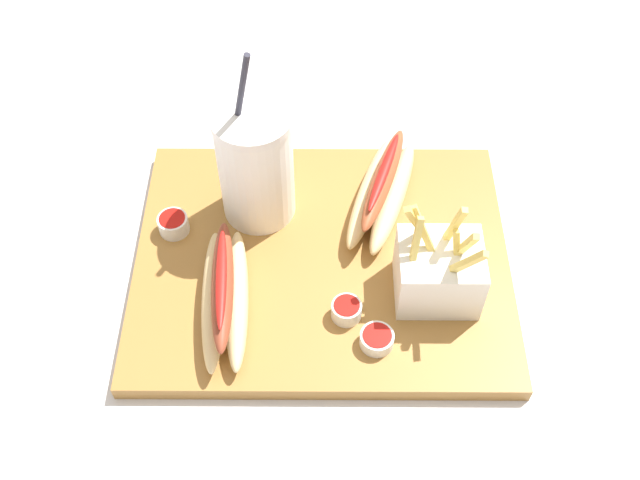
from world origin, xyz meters
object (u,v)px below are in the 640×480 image
hot_dog_1 (222,295)px  ketchup_cup_1 (375,339)px  ketchup_cup_3 (344,310)px  ketchup_cup_2 (171,223)px  fries_basket (436,271)px  soda_cup (254,165)px  hot_dog_2 (380,190)px

hot_dog_1 → ketchup_cup_1: 0.17m
ketchup_cup_1 → ketchup_cup_3: bearing=-47.7°
hot_dog_1 → ketchup_cup_2: 0.13m
fries_basket → ketchup_cup_2: fries_basket is taller
soda_cup → hot_dog_1: (0.03, 0.14, -0.05)m
fries_basket → hot_dog_1: (0.23, 0.02, -0.01)m
ketchup_cup_1 → fries_basket: bearing=-135.0°
ketchup_cup_1 → ketchup_cup_2: size_ratio=1.01×
fries_basket → ketchup_cup_1: fries_basket is taller
hot_dog_2 → ketchup_cup_1: hot_dog_2 is taller
soda_cup → ketchup_cup_2: size_ratio=6.55×
hot_dog_1 → ketchup_cup_3: bearing=175.4°
soda_cup → fries_basket: 0.24m
hot_dog_2 → hot_dog_1: bearing=40.2°
hot_dog_1 → ketchup_cup_3: size_ratio=5.52×
ketchup_cup_2 → fries_basket: bearing=164.3°
soda_cup → ketchup_cup_3: size_ratio=7.09×
ketchup_cup_1 → ketchup_cup_3: (0.03, -0.04, 0.00)m
ketchup_cup_3 → ketchup_cup_1: bearing=132.3°
hot_dog_2 → ketchup_cup_2: size_ratio=5.28×
fries_basket → hot_dog_2: (0.05, -0.13, -0.01)m
soda_cup → hot_dog_2: soda_cup is taller
hot_dog_1 → hot_dog_2: (-0.18, -0.15, 0.00)m
hot_dog_2 → ketchup_cup_1: 0.20m
fries_basket → hot_dog_1: fries_basket is taller
fries_basket → ketchup_cup_2: size_ratio=3.62×
hot_dog_1 → ketchup_cup_3: 0.13m
fries_basket → ketchup_cup_3: fries_basket is taller
ketchup_cup_2 → ketchup_cup_3: 0.24m
hot_dog_1 → hot_dog_2: bearing=-139.8°
ketchup_cup_3 → ketchup_cup_2: bearing=-30.2°
hot_dog_2 → ketchup_cup_3: hot_dog_2 is taller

